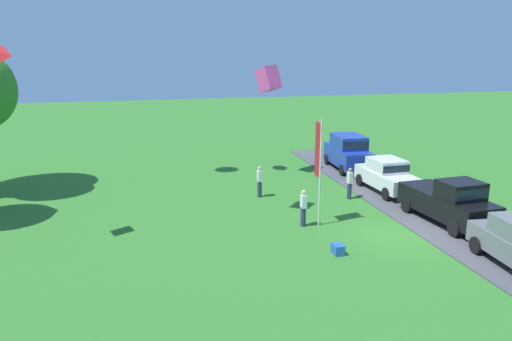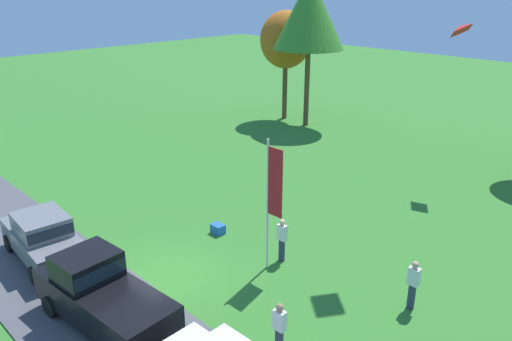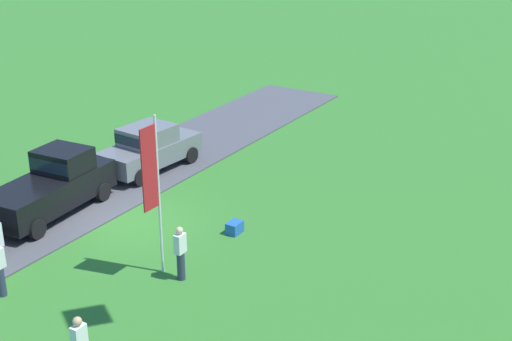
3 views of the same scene
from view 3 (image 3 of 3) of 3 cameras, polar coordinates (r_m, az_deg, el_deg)
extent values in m
plane|color=#337528|center=(25.03, -10.22, -4.09)|extent=(120.00, 120.00, 0.00)
cube|color=#4C4C51|center=(26.80, -14.68, -2.61)|extent=(36.00, 4.40, 0.06)
cube|color=slate|center=(29.05, -8.47, 1.48)|extent=(4.52, 2.12, 0.80)
cube|color=slate|center=(28.74, -8.69, 2.83)|extent=(2.12, 1.78, 0.70)
cube|color=#19232D|center=(28.74, -8.69, 2.83)|extent=(2.15, 1.75, 0.38)
cylinder|color=black|center=(30.76, -7.66, 1.90)|extent=(0.70, 0.29, 0.68)
cylinder|color=black|center=(29.67, -5.24, 1.25)|extent=(0.70, 0.29, 0.68)
cylinder|color=black|center=(28.81, -11.70, 0.23)|extent=(0.70, 0.29, 0.68)
cylinder|color=black|center=(27.65, -9.28, -0.54)|extent=(0.70, 0.29, 0.68)
cube|color=black|center=(25.83, -16.16, -1.61)|extent=(5.13, 2.28, 1.00)
cube|color=black|center=(26.04, -15.19, 0.83)|extent=(1.63, 1.87, 0.80)
cube|color=#19232D|center=(26.04, -15.19, 0.83)|extent=(1.66, 1.84, 0.44)
cylinder|color=black|center=(27.73, -15.08, -0.97)|extent=(0.70, 0.29, 0.68)
cylinder|color=black|center=(26.62, -12.17, -1.67)|extent=(0.70, 0.29, 0.68)
cylinder|color=black|center=(24.35, -17.15, -4.49)|extent=(0.70, 0.29, 0.68)
cylinder|color=#2D334C|center=(21.17, -6.02, -7.60)|extent=(0.24, 0.24, 0.88)
cube|color=white|center=(20.82, -6.10, -5.83)|extent=(0.36, 0.22, 0.60)
sphere|color=beige|center=(20.63, -6.15, -4.80)|extent=(0.22, 0.22, 0.22)
cube|color=white|center=(17.28, -13.98, -12.79)|extent=(0.36, 0.22, 0.60)
sphere|color=tan|center=(17.05, -14.11, -11.62)|extent=(0.22, 0.22, 0.22)
cylinder|color=#2D334C|center=(21.52, -19.72, -8.38)|extent=(0.24, 0.24, 0.88)
cylinder|color=silver|center=(20.71, -7.77, -2.10)|extent=(0.08, 0.08, 4.94)
cube|color=red|center=(20.09, -8.54, 0.13)|extent=(0.64, 0.04, 2.47)
cube|color=blue|center=(23.82, -1.72, -4.59)|extent=(0.56, 0.40, 0.40)
camera|label=1|loc=(35.13, 25.47, 15.22)|focal=35.00mm
camera|label=2|loc=(23.89, -51.35, 11.74)|focal=35.00mm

